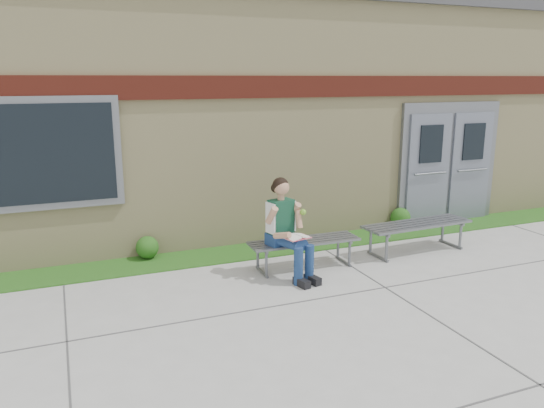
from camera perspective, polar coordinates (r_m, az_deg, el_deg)
name	(u,v)px	position (r m, az deg, el deg)	size (l,w,h in m)	color
ground	(338,315)	(6.47, 7.08, -11.75)	(80.00, 80.00, 0.00)	#9E9E99
grass_strip	(260,250)	(8.66, -1.29, -4.96)	(16.00, 0.80, 0.02)	#1B5216
school_building	(203,109)	(11.47, -7.45, 10.12)	(16.20, 6.22, 4.20)	beige
bench_left	(304,246)	(7.82, 3.47, -4.57)	(1.66, 0.50, 0.43)	slate
bench_right	(417,229)	(8.82, 15.31, -2.66)	(1.88, 0.61, 0.48)	slate
girl	(287,228)	(7.38, 1.66, -2.55)	(0.58, 0.91, 1.40)	navy
shrub_mid	(147,247)	(8.42, -13.27, -4.56)	(0.35, 0.35, 0.35)	#1B5216
shrub_east	(400,218)	(10.16, 13.65, -1.43)	(0.37, 0.37, 0.37)	#1B5216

